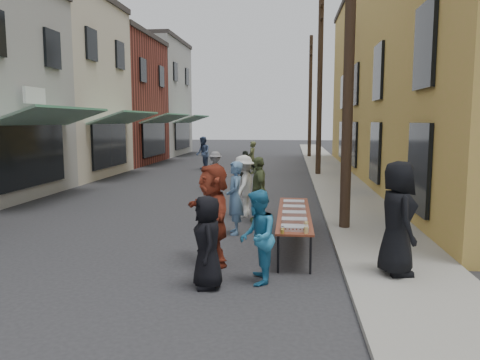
% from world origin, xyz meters
% --- Properties ---
extents(ground, '(120.00, 120.00, 0.00)m').
position_xyz_m(ground, '(0.00, 0.00, 0.00)').
color(ground, '#28282B').
rests_on(ground, ground).
extents(sidewalk, '(2.20, 60.00, 0.10)m').
position_xyz_m(sidewalk, '(5.00, 15.00, 0.05)').
color(sidewalk, gray).
rests_on(sidewalk, ground).
extents(storefront_row, '(8.00, 37.00, 9.00)m').
position_xyz_m(storefront_row, '(-10.00, 14.96, 4.12)').
color(storefront_row, maroon).
rests_on(storefront_row, ground).
extents(building_ochre, '(10.00, 28.00, 10.00)m').
position_xyz_m(building_ochre, '(11.10, 14.00, 5.00)').
color(building_ochre, gold).
rests_on(building_ochre, ground).
extents(utility_pole_near, '(0.26, 0.26, 9.00)m').
position_xyz_m(utility_pole_near, '(4.30, 3.00, 4.50)').
color(utility_pole_near, '#2D2116').
rests_on(utility_pole_near, ground).
extents(utility_pole_mid, '(0.26, 0.26, 9.00)m').
position_xyz_m(utility_pole_mid, '(4.30, 15.00, 4.50)').
color(utility_pole_mid, '#2D2116').
rests_on(utility_pole_mid, ground).
extents(utility_pole_far, '(0.26, 0.26, 9.00)m').
position_xyz_m(utility_pole_far, '(4.30, 27.00, 4.50)').
color(utility_pole_far, '#2D2116').
rests_on(utility_pole_far, ground).
extents(serving_table, '(0.70, 4.00, 0.75)m').
position_xyz_m(serving_table, '(3.03, 1.39, 0.71)').
color(serving_table, brown).
rests_on(serving_table, ground).
extents(catering_tray_sausage, '(0.50, 0.33, 0.08)m').
position_xyz_m(catering_tray_sausage, '(3.03, -0.26, 0.79)').
color(catering_tray_sausage, maroon).
rests_on(catering_tray_sausage, serving_table).
extents(catering_tray_foil_b, '(0.50, 0.33, 0.08)m').
position_xyz_m(catering_tray_foil_b, '(3.03, 0.39, 0.79)').
color(catering_tray_foil_b, '#B2B2B7').
rests_on(catering_tray_foil_b, serving_table).
extents(catering_tray_buns, '(0.50, 0.33, 0.08)m').
position_xyz_m(catering_tray_buns, '(3.03, 1.09, 0.79)').
color(catering_tray_buns, tan).
rests_on(catering_tray_buns, serving_table).
extents(catering_tray_foil_d, '(0.50, 0.33, 0.08)m').
position_xyz_m(catering_tray_foil_d, '(3.03, 1.79, 0.79)').
color(catering_tray_foil_d, '#B2B2B7').
rests_on(catering_tray_foil_d, serving_table).
extents(catering_tray_buns_end, '(0.50, 0.33, 0.08)m').
position_xyz_m(catering_tray_buns_end, '(3.03, 2.49, 0.79)').
color(catering_tray_buns_end, tan).
rests_on(catering_tray_buns_end, serving_table).
extents(condiment_jar_a, '(0.07, 0.07, 0.08)m').
position_xyz_m(condiment_jar_a, '(2.81, -0.56, 0.79)').
color(condiment_jar_a, '#A57F26').
rests_on(condiment_jar_a, serving_table).
extents(condiment_jar_b, '(0.07, 0.07, 0.08)m').
position_xyz_m(condiment_jar_b, '(2.81, -0.46, 0.79)').
color(condiment_jar_b, '#A57F26').
rests_on(condiment_jar_b, serving_table).
extents(condiment_jar_c, '(0.07, 0.07, 0.08)m').
position_xyz_m(condiment_jar_c, '(2.81, -0.36, 0.79)').
color(condiment_jar_c, '#A57F26').
rests_on(condiment_jar_c, serving_table).
extents(cup_stack, '(0.08, 0.08, 0.12)m').
position_xyz_m(cup_stack, '(3.23, -0.51, 0.81)').
color(cup_stack, tan).
rests_on(cup_stack, serving_table).
extents(guest_front_a, '(0.70, 0.87, 1.54)m').
position_xyz_m(guest_front_a, '(1.60, -1.36, 0.77)').
color(guest_front_a, black).
rests_on(guest_front_a, ground).
extents(guest_front_b, '(0.56, 0.73, 1.78)m').
position_xyz_m(guest_front_b, '(1.60, 2.37, 0.89)').
color(guest_front_b, '#5379A2').
rests_on(guest_front_b, ground).
extents(guest_front_c, '(0.64, 0.81, 1.60)m').
position_xyz_m(guest_front_c, '(2.40, -1.05, 0.80)').
color(guest_front_c, teal).
rests_on(guest_front_c, ground).
extents(guest_front_d, '(0.86, 1.25, 1.78)m').
position_xyz_m(guest_front_d, '(1.60, 4.50, 0.89)').
color(guest_front_d, silver).
rests_on(guest_front_d, ground).
extents(guest_front_e, '(0.65, 1.12, 1.79)m').
position_xyz_m(guest_front_e, '(2.08, 3.76, 0.90)').
color(guest_front_e, '#56653A').
rests_on(guest_front_e, ground).
extents(guest_queue_back, '(1.32, 1.88, 1.95)m').
position_xyz_m(guest_queue_back, '(1.49, -0.12, 0.98)').
color(guest_queue_back, maroon).
rests_on(guest_queue_back, ground).
extents(server, '(0.77, 1.05, 1.97)m').
position_xyz_m(server, '(4.77, -0.61, 1.09)').
color(server, black).
rests_on(server, sidewalk).
extents(passerby_left, '(1.14, 0.94, 1.54)m').
position_xyz_m(passerby_left, '(-0.05, 9.57, 0.77)').
color(passerby_left, gray).
rests_on(passerby_left, ground).
extents(passerby_mid, '(1.03, 0.65, 1.64)m').
position_xyz_m(passerby_mid, '(1.26, 8.66, 0.82)').
color(passerby_mid, black).
rests_on(passerby_mid, ground).
extents(passerby_right, '(0.49, 0.67, 1.69)m').
position_xyz_m(passerby_right, '(0.92, 15.52, 0.85)').
color(passerby_right, '#545C35').
rests_on(passerby_right, ground).
extents(passerby_far, '(1.03, 1.13, 1.88)m').
position_xyz_m(passerby_far, '(-2.00, 17.20, 0.94)').
color(passerby_far, '#41557F').
rests_on(passerby_far, ground).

